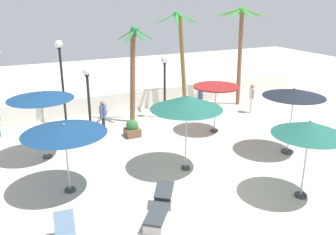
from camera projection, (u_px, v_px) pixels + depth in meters
The scene contains 19 objects.
ground_plane at pixel (206, 178), 13.59m from camera, with size 56.00×56.00×0.00m, color beige.
boundary_wall at pixel (124, 101), 21.48m from camera, with size 25.20×0.30×1.09m, color silver.
patio_umbrella_0 at pixel (187, 103), 13.44m from camera, with size 2.76×2.76×3.04m.
patio_umbrella_1 at pixel (40, 96), 14.45m from camera, with size 2.65×2.65×2.92m.
patio_umbrella_2 at pixel (310, 129), 11.55m from camera, with size 2.40×2.40×2.77m.
patio_umbrella_3 at pixel (64, 130), 11.95m from camera, with size 2.84×2.84×2.52m.
patio_umbrella_4 at pixel (294, 93), 14.96m from camera, with size 2.58×2.58×2.93m.
patio_umbrella_5 at pixel (216, 89), 17.56m from camera, with size 2.25×2.25×2.47m.
palm_tree_0 at pixel (240, 43), 21.62m from camera, with size 2.93×3.07×5.92m.
palm_tree_1 at pixel (181, 49), 20.83m from camera, with size 2.56×2.39×5.71m.
palm_tree_2 at pixel (133, 65), 18.75m from camera, with size 1.84×2.00×5.10m.
lamp_post_0 at pixel (62, 72), 18.39m from camera, with size 0.39×0.39×4.44m.
lamp_post_1 at pixel (89, 98), 16.49m from camera, with size 0.35×0.35×3.48m.
lamp_post_2 at pixel (165, 76), 19.56m from camera, with size 0.43×0.43×3.50m.
lounge_chair_1 at pixel (159, 207), 11.01m from camera, with size 1.58×1.80×0.83m.
guest_1 at pixel (103, 114), 17.63m from camera, with size 0.39×0.49×1.70m.
guest_2 at pixel (252, 96), 20.88m from camera, with size 0.37×0.51×1.69m.
guest_3 at pixel (200, 100), 20.16m from camera, with size 0.37×0.51×1.66m.
planter at pixel (132, 129), 17.52m from camera, with size 0.70×0.70×0.85m.
Camera 1 is at (-6.50, -10.36, 6.51)m, focal length 38.58 mm.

